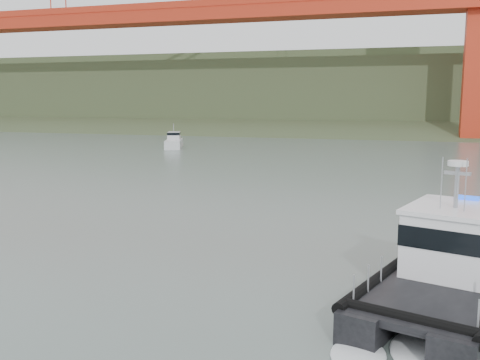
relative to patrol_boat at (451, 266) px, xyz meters
name	(u,v)px	position (x,y,z in m)	size (l,w,h in m)	color
ground	(204,261)	(-9.72, 1.81, -1.26)	(400.00, 400.00, 0.00)	#566660
headlands	(376,98)	(-9.72, 127.31, 5.79)	(500.00, 105.36, 27.12)	#354829
patrol_boat	(451,266)	(0.00, 0.00, 0.00)	(6.69, 10.99, 5.02)	black
motorboat	(174,142)	(-32.88, 50.13, -0.39)	(4.11, 6.69, 3.49)	silver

